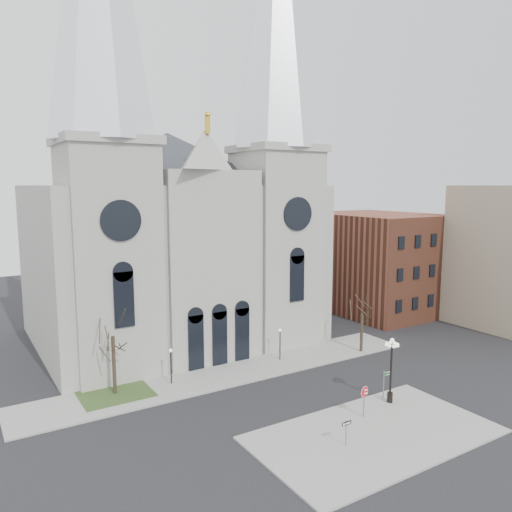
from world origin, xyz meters
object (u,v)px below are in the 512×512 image
stop_sign (364,395)px  one_way_sign (346,428)px  street_name_sign (384,382)px  globe_lamp (391,362)px

stop_sign → one_way_sign: size_ratio=1.36×
stop_sign → street_name_sign: bearing=36.4°
stop_sign → globe_lamp: bearing=25.0°
stop_sign → globe_lamp: size_ratio=0.46×
stop_sign → street_name_sign: stop_sign is taller
stop_sign → globe_lamp: globe_lamp is taller
globe_lamp → one_way_sign: globe_lamp is taller
globe_lamp → one_way_sign: 8.79m
stop_sign → globe_lamp: 4.16m
one_way_sign → globe_lamp: bearing=24.5°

